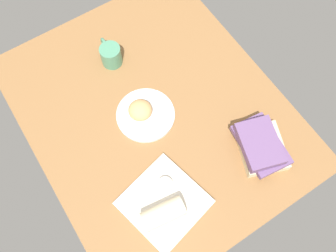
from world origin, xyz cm
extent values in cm
cube|color=olive|center=(0.00, 0.00, 2.00)|extent=(110.00, 90.00, 4.00)
cylinder|color=white|center=(-0.47, -3.78, 4.70)|extent=(21.73, 21.73, 1.40)
ellipsoid|color=tan|center=(-1.12, -5.14, 8.42)|extent=(12.21, 12.22, 6.04)
cube|color=silver|center=(31.08, -15.59, 4.80)|extent=(29.39, 29.39, 1.60)
cylinder|color=silver|center=(26.64, -12.34, 6.79)|extent=(5.31, 5.31, 2.38)
cylinder|color=orange|center=(26.64, -12.34, 7.68)|extent=(4.35, 4.35, 0.40)
cylinder|color=beige|center=(34.62, -18.19, 8.95)|extent=(8.57, 14.71, 6.70)
cube|color=beige|center=(34.02, 23.65, 5.76)|extent=(22.14, 20.50, 3.52)
cube|color=#6B4C7A|center=(33.25, 23.01, 8.68)|extent=(22.23, 15.54, 2.32)
cube|color=#6B4C7A|center=(33.16, 21.67, 11.60)|extent=(20.45, 17.22, 3.51)
cylinder|color=#4C8C6B|center=(-27.46, -2.36, 8.27)|extent=(8.07, 8.07, 8.55)
cylinder|color=#A8614A|center=(-27.46, -2.36, 11.95)|extent=(6.62, 6.62, 0.40)
torus|color=#4C8C6B|center=(-32.89, -2.06, 8.27)|extent=(6.39, 1.55, 6.33)
camera|label=1|loc=(52.09, -27.67, 126.66)|focal=38.76mm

